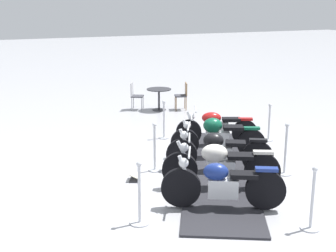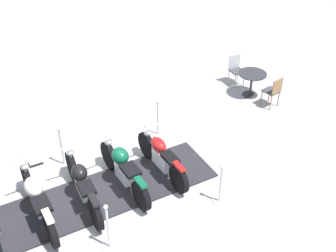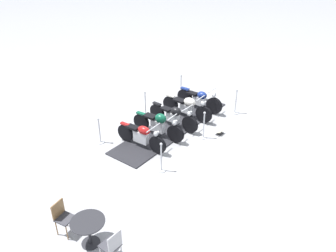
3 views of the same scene
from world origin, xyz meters
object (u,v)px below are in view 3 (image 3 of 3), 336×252
Objects in this scene: motorcycle_black at (174,116)px; stanchion_right_mid at (204,128)px; stanchion_left_mid at (146,109)px; info_placard at (220,133)px; cafe_chair_across_table at (62,216)px; stanchion_right_front at (161,161)px; stanchion_left_rear at (181,89)px; stanchion_right_rear at (235,106)px; cafe_chair_near_table at (112,245)px; motorcycle_maroon at (142,136)px; motorcycle_forest at (159,124)px; stanchion_left_front at (100,134)px; cafe_table at (88,227)px; motorcycle_cream at (187,106)px; motorcycle_navy at (200,99)px.

stanchion_right_mid is at bearing 2.09° from motorcycle_black.
stanchion_left_mid reaches higher than info_placard.
info_placard is (-1.00, -3.10, -0.30)m from stanchion_left_mid.
cafe_chair_across_table is at bearing 148.06° from stanchion_right_mid.
stanchion_right_front is at bearing -59.54° from motorcycle_black.
stanchion_right_rear is at bearing -118.47° from stanchion_left_rear.
info_placard is at bearing 74.23° from cafe_chair_across_table.
stanchion_right_mid is 6.10m from cafe_chair_near_table.
stanchion_left_rear is at bearing 105.27° from motorcycle_maroon.
motorcycle_forest is 2.17m from stanchion_left_front.
cafe_chair_near_table reaches higher than cafe_table.
stanchion_right_rear is 1.18× the size of cafe_chair_near_table.
motorcycle_cream is (2.51, -1.36, 0.03)m from motorcycle_maroon.
stanchion_right_mid is at bearing -35.91° from motorcycle_cream.
stanchion_left_front is (-0.72, 2.04, -0.18)m from motorcycle_forest.
stanchion_right_mid reaches higher than motorcycle_black.
info_placard is at bearing 21.05° from motorcycle_black.
stanchion_right_front is 2.69× the size of info_placard.
motorcycle_black is 0.95m from motorcycle_cream.
stanchion_right_rear is at bearing 47.85° from motorcycle_cream.
motorcycle_black is 0.97× the size of motorcycle_cream.
stanchion_left_mid reaches higher than motorcycle_maroon.
cafe_chair_near_table is (-6.51, 0.52, 0.04)m from motorcycle_black.
motorcycle_navy is at bearing 87.80° from cafe_chair_across_table.
stanchion_left_rear is (4.61, -0.85, -0.14)m from motorcycle_maroon.
cafe_table is at bearing 154.50° from stanchion_right_rear.
motorcycle_black reaches higher than cafe_chair_near_table.
stanchion_right_mid is at bearing 151.53° from stanchion_right_rear.
stanchion_left_rear is (2.10, 0.51, -0.18)m from motorcycle_cream.
stanchion_left_mid is 2.55m from stanchion_left_rear.
stanchion_right_rear reaches higher than cafe_chair_near_table.
motorcycle_navy is 2.23m from info_placard.
stanchion_left_front reaches higher than cafe_table.
motorcycle_black is at bearing 89.94° from cafe_chair_across_table.
motorcycle_maroon reaches higher than cafe_table.
stanchion_left_mid is at bearing -79.38° from info_placard.
motorcycle_maroon is at bearing -4.14° from cafe_table.
cafe_table is at bearing -179.60° from stanchion_left_mid.
motorcycle_maroon is 2.40m from stanchion_left_mid.
stanchion_right_rear is (-0.09, -1.53, -0.16)m from motorcycle_navy.
motorcycle_navy is 1.75× the size of stanchion_left_mid.
motorcycle_maroon is at bearing -88.11° from motorcycle_black.
stanchion_right_front is 2.84m from stanchion_left_front.
stanchion_right_rear is at bearing 65.66° from motorcycle_forest.
motorcycle_maroon is 2.85m from motorcycle_cream.
motorcycle_maroon is 1.90m from motorcycle_black.
motorcycle_navy is at bearing -142.71° from stanchion_left_rear.
motorcycle_cream is 5.44× the size of info_placard.
stanchion_right_front is at bearing -118.47° from stanchion_left_front.
stanchion_right_mid reaches higher than cafe_chair_across_table.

